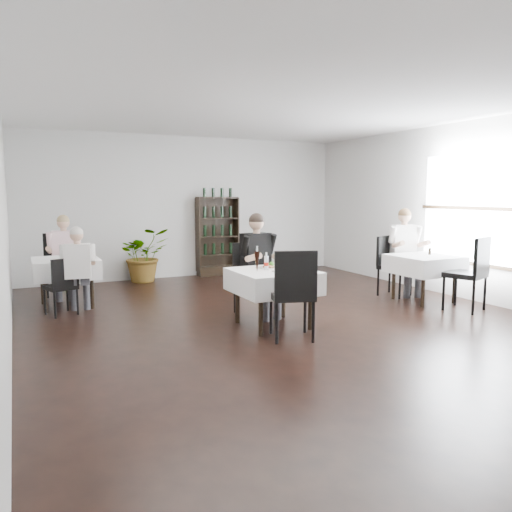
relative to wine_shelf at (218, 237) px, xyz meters
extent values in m
plane|color=black|center=(-0.60, -4.31, -0.85)|extent=(9.00, 9.00, 0.00)
plane|color=white|center=(-0.60, -4.31, 2.15)|extent=(9.00, 9.00, 0.00)
plane|color=silver|center=(-0.60, 0.19, 0.65)|extent=(7.00, 0.00, 7.00)
plane|color=silver|center=(-4.10, -4.31, 0.65)|extent=(0.00, 9.00, 9.00)
plane|color=silver|center=(2.90, -4.31, 0.65)|extent=(0.00, 9.00, 9.00)
cube|color=white|center=(2.88, -4.31, 0.70)|extent=(0.03, 2.20, 1.80)
cube|color=black|center=(2.86, -4.31, -0.22)|extent=(0.05, 2.30, 0.06)
cube|color=black|center=(0.00, 0.01, -0.75)|extent=(0.90, 0.28, 0.20)
cylinder|color=black|center=(-1.27, -4.68, -0.49)|extent=(0.06, 0.06, 0.71)
cylinder|color=black|center=(-1.27, -3.95, -0.49)|extent=(0.06, 0.06, 0.71)
cylinder|color=black|center=(-0.53, -4.68, -0.49)|extent=(0.06, 0.06, 0.71)
cylinder|color=black|center=(-0.53, -3.95, -0.49)|extent=(0.06, 0.06, 0.71)
cube|color=black|center=(-0.90, -4.31, -0.12)|extent=(0.85, 0.85, 0.04)
cube|color=white|center=(-0.90, -4.31, -0.23)|extent=(1.03, 1.03, 0.30)
cylinder|color=black|center=(-3.64, -2.15, -0.49)|extent=(0.06, 0.06, 0.71)
cylinder|color=black|center=(-3.64, -1.47, -0.49)|extent=(0.06, 0.06, 0.71)
cylinder|color=black|center=(-2.96, -2.15, -0.49)|extent=(0.06, 0.06, 0.71)
cylinder|color=black|center=(-2.96, -1.47, -0.49)|extent=(0.06, 0.06, 0.71)
cube|color=black|center=(-3.30, -1.81, -0.12)|extent=(0.80, 0.80, 0.04)
cube|color=white|center=(-3.30, -1.81, -0.23)|extent=(0.98, 0.98, 0.30)
cylinder|color=black|center=(1.76, -4.35, -0.49)|extent=(0.06, 0.06, 0.71)
cylinder|color=black|center=(1.76, -3.67, -0.49)|extent=(0.06, 0.06, 0.71)
cylinder|color=black|center=(2.44, -4.35, -0.49)|extent=(0.06, 0.06, 0.71)
cylinder|color=black|center=(2.44, -3.67, -0.49)|extent=(0.06, 0.06, 0.71)
cube|color=black|center=(2.10, -4.01, -0.12)|extent=(0.80, 0.80, 0.04)
cube|color=white|center=(2.10, -4.01, -0.23)|extent=(0.98, 0.98, 0.30)
imported|color=#255C1F|center=(-1.66, -0.11, -0.30)|extent=(1.07, 0.96, 1.10)
cylinder|color=black|center=(-1.20, -3.77, -0.61)|extent=(0.04, 0.04, 0.48)
cylinder|color=black|center=(-1.06, -3.38, -0.61)|extent=(0.04, 0.04, 0.48)
cylinder|color=black|center=(-0.81, -3.92, -0.61)|extent=(0.04, 0.04, 0.48)
cylinder|color=black|center=(-0.66, -3.53, -0.61)|extent=(0.04, 0.04, 0.48)
cube|color=black|center=(-0.93, -3.65, -0.33)|extent=(0.62, 0.62, 0.07)
cube|color=black|center=(-0.86, -3.44, -0.05)|extent=(0.47, 0.22, 0.52)
cylinder|color=black|center=(-0.68, -4.78, -0.59)|extent=(0.04, 0.04, 0.51)
cylinder|color=black|center=(-0.82, -5.20, -0.59)|extent=(0.04, 0.04, 0.51)
cylinder|color=black|center=(-1.10, -4.64, -0.59)|extent=(0.04, 0.04, 0.51)
cylinder|color=black|center=(-1.24, -5.06, -0.59)|extent=(0.04, 0.04, 0.51)
cube|color=black|center=(-0.96, -4.92, -0.30)|extent=(0.65, 0.65, 0.08)
cube|color=black|center=(-1.03, -5.14, 0.00)|extent=(0.50, 0.22, 0.56)
cylinder|color=black|center=(-3.60, -1.45, -0.59)|extent=(0.04, 0.04, 0.51)
cylinder|color=black|center=(-3.54, -1.01, -0.59)|extent=(0.04, 0.04, 0.51)
cylinder|color=black|center=(-3.16, -1.50, -0.59)|extent=(0.04, 0.04, 0.51)
cylinder|color=black|center=(-3.10, -1.06, -0.59)|extent=(0.04, 0.04, 0.51)
cube|color=black|center=(-3.35, -1.25, -0.30)|extent=(0.57, 0.57, 0.08)
cube|color=black|center=(-3.32, -1.02, 0.00)|extent=(0.51, 0.11, 0.55)
cylinder|color=black|center=(-3.33, -2.16, -0.65)|extent=(0.03, 0.03, 0.39)
cylinder|color=black|center=(-3.22, -2.48, -0.65)|extent=(0.03, 0.03, 0.39)
cylinder|color=black|center=(-3.65, -2.27, -0.65)|extent=(0.03, 0.03, 0.39)
cylinder|color=black|center=(-3.54, -2.59, -0.65)|extent=(0.03, 0.03, 0.39)
cube|color=black|center=(-3.43, -2.38, -0.43)|extent=(0.50, 0.50, 0.06)
cube|color=black|center=(-3.37, -2.55, -0.20)|extent=(0.38, 0.17, 0.43)
cylinder|color=black|center=(1.87, -3.71, -0.61)|extent=(0.04, 0.04, 0.48)
cylinder|color=black|center=(1.72, -3.32, -0.61)|extent=(0.04, 0.04, 0.48)
cylinder|color=black|center=(2.25, -3.56, -0.61)|extent=(0.04, 0.04, 0.48)
cylinder|color=black|center=(2.10, -3.17, -0.61)|extent=(0.04, 0.04, 0.48)
cube|color=black|center=(1.99, -3.44, -0.34)|extent=(0.62, 0.62, 0.07)
cube|color=black|center=(1.91, -3.24, -0.06)|extent=(0.46, 0.22, 0.52)
cylinder|color=black|center=(2.33, -4.48, -0.59)|extent=(0.04, 0.04, 0.52)
cylinder|color=black|center=(2.49, -4.91, -0.59)|extent=(0.04, 0.04, 0.52)
cylinder|color=black|center=(1.91, -4.63, -0.59)|extent=(0.04, 0.04, 0.52)
cylinder|color=black|center=(2.06, -5.06, -0.59)|extent=(0.04, 0.04, 0.52)
cube|color=black|center=(2.20, -4.77, -0.29)|extent=(0.67, 0.67, 0.08)
cube|color=black|center=(2.28, -4.99, 0.01)|extent=(0.51, 0.23, 0.57)
cube|color=#3B3C42|center=(-0.91, -3.86, -0.26)|extent=(0.22, 0.46, 0.15)
cylinder|color=#3B3C42|center=(-0.88, -4.05, -0.59)|extent=(0.12, 0.12, 0.51)
cube|color=#3B3C42|center=(-0.70, -3.83, -0.26)|extent=(0.22, 0.46, 0.15)
cylinder|color=#3B3C42|center=(-0.67, -4.01, -0.59)|extent=(0.12, 0.12, 0.51)
cube|color=black|center=(-0.84, -3.65, 0.09)|extent=(0.45, 0.30, 0.58)
cylinder|color=tan|center=(-1.03, -3.97, 0.06)|extent=(0.14, 0.33, 0.16)
cylinder|color=tan|center=(-0.55, -3.89, 0.06)|extent=(0.14, 0.33, 0.16)
sphere|color=tan|center=(-0.84, -3.67, 0.52)|extent=(0.22, 0.22, 0.22)
sphere|color=black|center=(-0.84, -3.67, 0.56)|extent=(0.22, 0.22, 0.22)
cube|color=#3B3C42|center=(-3.37, -1.23, -0.29)|extent=(0.20, 0.43, 0.14)
cylinder|color=#3B3C42|center=(-3.39, -1.40, -0.60)|extent=(0.11, 0.11, 0.49)
cube|color=#3B3C42|center=(-3.17, -1.25, -0.29)|extent=(0.20, 0.43, 0.14)
cylinder|color=#3B3C42|center=(-3.20, -1.43, -0.60)|extent=(0.11, 0.11, 0.49)
cube|color=beige|center=(-3.24, -1.05, 0.04)|extent=(0.42, 0.27, 0.55)
cylinder|color=tan|center=(-3.51, -1.29, 0.02)|extent=(0.12, 0.32, 0.15)
cylinder|color=tan|center=(-3.05, -1.35, 0.02)|extent=(0.12, 0.32, 0.15)
sphere|color=tan|center=(-3.25, -1.07, 0.45)|extent=(0.21, 0.21, 0.21)
sphere|color=olive|center=(-3.25, -1.07, 0.48)|extent=(0.21, 0.21, 0.21)
cube|color=#3B3C42|center=(-3.07, -2.36, -0.34)|extent=(0.19, 0.40, 0.13)
cylinder|color=#3B3C42|center=(-3.05, -2.20, -0.62)|extent=(0.10, 0.10, 0.45)
cube|color=#3B3C42|center=(-3.25, -2.34, -0.34)|extent=(0.19, 0.40, 0.13)
cylinder|color=#3B3C42|center=(-3.23, -2.17, -0.62)|extent=(0.10, 0.10, 0.45)
cube|color=white|center=(-3.19, -2.52, -0.04)|extent=(0.39, 0.26, 0.50)
cylinder|color=tan|center=(-2.95, -2.31, -0.05)|extent=(0.12, 0.29, 0.14)
cylinder|color=tan|center=(-3.36, -2.25, -0.05)|extent=(0.12, 0.29, 0.14)
sphere|color=tan|center=(-3.19, -2.50, 0.35)|extent=(0.19, 0.19, 0.19)
sphere|color=beige|center=(-3.19, -2.50, 0.37)|extent=(0.19, 0.19, 0.19)
cube|color=#3B3C42|center=(2.09, -3.51, -0.25)|extent=(0.25, 0.47, 0.15)
cylinder|color=#3B3C42|center=(2.04, -3.70, -0.59)|extent=(0.12, 0.12, 0.52)
cube|color=#3B3C42|center=(2.29, -3.56, -0.25)|extent=(0.25, 0.47, 0.15)
cylinder|color=#3B3C42|center=(2.25, -3.75, -0.59)|extent=(0.12, 0.12, 0.52)
cube|color=white|center=(2.24, -3.34, 0.10)|extent=(0.47, 0.33, 0.58)
cylinder|color=tan|center=(1.93, -3.56, 0.08)|extent=(0.16, 0.34, 0.16)
cylinder|color=tan|center=(2.41, -3.68, 0.08)|extent=(0.16, 0.34, 0.16)
sphere|color=tan|center=(2.23, -3.36, 0.54)|extent=(0.22, 0.22, 0.22)
sphere|color=brown|center=(2.23, -3.36, 0.58)|extent=(0.22, 0.22, 0.22)
cube|color=white|center=(-0.88, -4.16, -0.07)|extent=(0.33, 0.33, 0.02)
cube|color=#532717|center=(-0.91, -4.18, -0.04)|extent=(0.13, 0.13, 0.03)
sphere|color=#377B21|center=(-0.82, -4.11, -0.03)|extent=(0.06, 0.06, 0.06)
cube|color=brown|center=(-0.86, -4.22, -0.05)|extent=(0.10, 0.08, 0.02)
cube|color=white|center=(-0.85, -4.56, -0.07)|extent=(0.28, 0.28, 0.02)
cube|color=#532717|center=(-0.88, -4.58, -0.04)|extent=(0.12, 0.11, 0.03)
sphere|color=#377B21|center=(-0.78, -4.52, -0.03)|extent=(0.06, 0.06, 0.06)
cube|color=brown|center=(-0.82, -4.62, -0.05)|extent=(0.11, 0.10, 0.02)
cone|color=black|center=(-1.17, -4.37, 0.06)|extent=(0.08, 0.08, 0.28)
cylinder|color=silver|center=(-1.17, -4.37, 0.23)|extent=(0.02, 0.02, 0.07)
cone|color=gold|center=(-1.12, -4.26, 0.04)|extent=(0.07, 0.07, 0.24)
cylinder|color=silver|center=(-1.12, -4.26, 0.19)|extent=(0.02, 0.02, 0.06)
cylinder|color=silver|center=(-0.98, -4.26, 0.02)|extent=(0.06, 0.06, 0.19)
cylinder|color=#AA1809|center=(-0.98, -4.26, 0.00)|extent=(0.06, 0.06, 0.05)
cylinder|color=silver|center=(-0.98, -4.26, 0.14)|extent=(0.02, 0.02, 0.05)
cube|color=black|center=(-0.58, -4.50, -0.07)|extent=(0.22, 0.18, 0.01)
cylinder|color=silver|center=(-0.60, -4.50, -0.06)|extent=(0.04, 0.22, 0.01)
cylinder|color=silver|center=(-0.56, -4.50, -0.06)|extent=(0.05, 0.22, 0.01)
cylinder|color=black|center=(2.26, -3.96, -0.02)|extent=(0.05, 0.05, 0.11)
camera|label=1|loc=(-3.99, -10.17, 0.95)|focal=35.00mm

